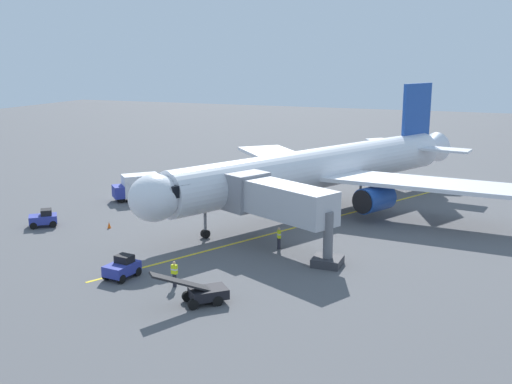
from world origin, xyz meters
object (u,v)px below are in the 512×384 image
at_px(ground_crew_marshaller, 174,274).
at_px(ground_crew_wing_walker, 279,238).
at_px(belt_loader_near_nose, 204,292).
at_px(airplane, 321,169).
at_px(tug_starboard_side, 44,218).
at_px(safety_cone_nose_left, 109,225).
at_px(tug_rear_apron, 122,268).
at_px(box_truck_portside, 137,187).
at_px(safety_cone_nose_right, 136,196).
at_px(safety_cone_wing_port, 194,208).
at_px(jet_bridge, 273,200).

height_order(ground_crew_marshaller, ground_crew_wing_walker, same).
bearing_deg(belt_loader_near_nose, airplane, -91.26).
distance_m(tug_starboard_side, safety_cone_nose_left, 5.84).
distance_m(airplane, tug_rear_apron, 23.81).
relative_size(box_truck_portside, safety_cone_nose_left, 8.44).
distance_m(ground_crew_wing_walker, box_truck_portside, 21.24).
relative_size(ground_crew_marshaller, tug_starboard_side, 0.63).
bearing_deg(safety_cone_nose_right, tug_starboard_side, 81.22).
height_order(airplane, ground_crew_marshaller, airplane).
relative_size(safety_cone_nose_right, safety_cone_wing_port, 1.00).
relative_size(belt_loader_near_nose, tug_starboard_side, 1.53).
distance_m(ground_crew_marshaller, ground_crew_wing_walker, 10.43).
bearing_deg(box_truck_portside, tug_rear_apron, 119.70).
relative_size(belt_loader_near_nose, tug_rear_apron, 1.68).
height_order(tug_rear_apron, safety_cone_nose_right, tug_rear_apron).
relative_size(ground_crew_marshaller, safety_cone_wing_port, 3.11).
bearing_deg(safety_cone_nose_left, ground_crew_marshaller, 140.21).
relative_size(tug_rear_apron, safety_cone_nose_right, 4.51).
bearing_deg(jet_bridge, tug_rear_apron, 54.08).
xyz_separation_m(ground_crew_wing_walker, safety_cone_wing_port, (11.38, -8.05, -0.61)).
distance_m(box_truck_portside, safety_cone_nose_right, 1.26).
bearing_deg(belt_loader_near_nose, jet_bridge, -90.89).
bearing_deg(safety_cone_nose_left, airplane, -140.11).
height_order(box_truck_portside, tug_starboard_side, box_truck_portside).
height_order(ground_crew_wing_walker, safety_cone_wing_port, ground_crew_wing_walker).
distance_m(jet_bridge, safety_cone_wing_port, 13.75).
xyz_separation_m(belt_loader_near_nose, safety_cone_wing_port, (10.62, -19.54, -0.44)).
bearing_deg(safety_cone_wing_port, box_truck_portside, -13.59).
bearing_deg(tug_rear_apron, safety_cone_wing_port, -78.32).
relative_size(safety_cone_nose_left, safety_cone_wing_port, 1.00).
height_order(airplane, tug_rear_apron, airplane).
xyz_separation_m(ground_crew_wing_walker, belt_loader_near_nose, (0.76, 11.49, -0.17)).
distance_m(belt_loader_near_nose, safety_cone_nose_left, 18.68).
xyz_separation_m(box_truck_portside, safety_cone_nose_left, (-3.36, 9.81, -1.11)).
relative_size(ground_crew_marshaller, safety_cone_nose_left, 3.11).
relative_size(ground_crew_wing_walker, tug_rear_apron, 0.69).
bearing_deg(safety_cone_nose_left, jet_bridge, -179.09).
bearing_deg(safety_cone_nose_right, belt_loader_near_nose, 130.31).
distance_m(box_truck_portside, tug_rear_apron, 22.39).
relative_size(jet_bridge, box_truck_portside, 2.37).
height_order(airplane, safety_cone_nose_right, airplane).
xyz_separation_m(belt_loader_near_nose, safety_cone_nose_right, (18.47, -21.77, -0.44)).
height_order(safety_cone_nose_right, safety_cone_wing_port, same).
relative_size(tug_starboard_side, safety_cone_wing_port, 4.96).
xyz_separation_m(ground_crew_marshaller, tug_starboard_side, (17.37, -8.21, -0.18)).
bearing_deg(box_truck_portside, tug_starboard_side, 78.87).
bearing_deg(ground_crew_wing_walker, jet_bridge, -25.62).
distance_m(tug_rear_apron, safety_cone_nose_right, 22.96).
bearing_deg(box_truck_portside, belt_loader_near_nose, 130.24).
bearing_deg(belt_loader_near_nose, safety_cone_nose_right, -49.69).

